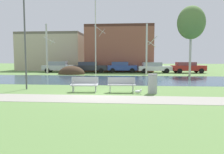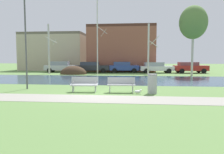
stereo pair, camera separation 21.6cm
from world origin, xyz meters
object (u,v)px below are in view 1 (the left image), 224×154
at_px(parked_van_nearest_silver, 59,67).
at_px(parked_wagon_fourth_white, 154,67).
at_px(parked_sedan_second_dark, 90,67).
at_px(parked_hatch_third_blue, 121,67).
at_px(bench_left, 85,84).
at_px(seagull, 138,91).
at_px(streetlamp, 25,24).
at_px(bench_right, 121,84).
at_px(trash_bin, 153,83).
at_px(parked_suv_fifth_red, 188,67).

bearing_deg(parked_van_nearest_silver, parked_wagon_fourth_white, -0.64).
distance_m(parked_sedan_second_dark, parked_hatch_third_blue, 4.38).
xyz_separation_m(bench_left, seagull, (3.12, -0.42, -0.34)).
xyz_separation_m(parked_van_nearest_silver, parked_wagon_fourth_white, (13.20, -0.15, -0.04)).
distance_m(bench_left, parked_van_nearest_silver, 19.32).
xyz_separation_m(streetlamp, parked_hatch_third_blue, (5.25, 17.30, -3.30)).
relative_size(seagull, parked_van_nearest_silver, 0.10).
height_order(bench_right, parked_wagon_fourth_white, parked_wagon_fourth_white).
height_order(parked_sedan_second_dark, parked_wagon_fourth_white, parked_sedan_second_dark).
bearing_deg(bench_left, bench_right, 0.00).
height_order(streetlamp, parked_sedan_second_dark, streetlamp).
bearing_deg(parked_hatch_third_blue, streetlamp, -106.87).
distance_m(seagull, parked_van_nearest_silver, 21.10).
relative_size(trash_bin, parked_wagon_fourth_white, 0.24).
distance_m(streetlamp, parked_van_nearest_silver, 17.68).
height_order(bench_left, parked_van_nearest_silver, parked_van_nearest_silver).
distance_m(seagull, parked_wagon_fourth_white, 18.27).
bearing_deg(bench_right, parked_van_nearest_silver, 118.48).
relative_size(streetlamp, parked_van_nearest_silver, 1.28).
relative_size(seagull, parked_sedan_second_dark, 0.10).
relative_size(bench_left, parked_suv_fifth_red, 0.36).
xyz_separation_m(parked_sedan_second_dark, parked_hatch_third_blue, (4.34, 0.54, -0.00)).
bearing_deg(parked_sedan_second_dark, parked_van_nearest_silver, 176.84).
bearing_deg(streetlamp, parked_hatch_third_blue, 73.13).
bearing_deg(parked_van_nearest_silver, parked_hatch_third_blue, 1.92).
xyz_separation_m(bench_right, parked_sedan_second_dark, (-5.21, 17.56, 0.32)).
xyz_separation_m(streetlamp, parked_suv_fifth_red, (14.18, 17.06, -3.31)).
xyz_separation_m(bench_left, trash_bin, (3.92, -0.19, 0.09)).
relative_size(parked_van_nearest_silver, parked_sedan_second_dark, 1.05).
relative_size(trash_bin, parked_sedan_second_dark, 0.23).
relative_size(seagull, parked_hatch_third_blue, 0.11).
bearing_deg(parked_hatch_third_blue, bench_left, -94.13).
bearing_deg(bench_left, parked_hatch_third_blue, 85.87).
relative_size(parked_hatch_third_blue, parked_suv_fifth_red, 0.93).
relative_size(bench_left, trash_bin, 1.49).
xyz_separation_m(trash_bin, streetlamp, (-7.87, 0.99, 3.52)).
relative_size(bench_right, parked_sedan_second_dark, 0.35).
height_order(bench_left, seagull, bench_left).
height_order(bench_left, streetlamp, streetlamp).
bearing_deg(trash_bin, parked_sedan_second_dark, 111.41).
bearing_deg(bench_left, trash_bin, -2.82).
bearing_deg(parked_hatch_third_blue, parked_van_nearest_silver, -178.08).
xyz_separation_m(bench_right, trash_bin, (1.76, -0.19, 0.09)).
xyz_separation_m(bench_left, parked_suv_fifth_red, (10.24, 17.86, 0.31)).
bearing_deg(bench_left, parked_wagon_fourth_white, 72.09).
bearing_deg(parked_suv_fifth_red, bench_right, -114.32).
bearing_deg(seagull, bench_left, 172.41).
bearing_deg(bench_left, seagull, -7.59).
height_order(parked_van_nearest_silver, parked_sedan_second_dark, parked_van_nearest_silver).
bearing_deg(parked_wagon_fourth_white, parked_sedan_second_dark, -179.35).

